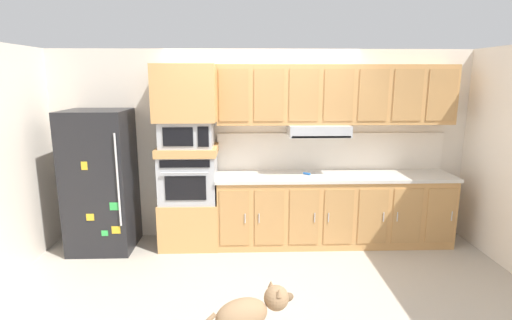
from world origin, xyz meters
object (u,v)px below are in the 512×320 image
built_in_oven (189,177)px  screwdriver (307,173)px  refrigerator (101,181)px  dog (250,315)px  microwave (187,134)px

built_in_oven → screwdriver: (1.52, 0.02, 0.03)m
refrigerator → screwdriver: bearing=1.8°
built_in_oven → screwdriver: bearing=0.6°
built_in_oven → screwdriver: size_ratio=4.15×
refrigerator → dog: 2.89m
microwave → screwdriver: 1.60m
refrigerator → built_in_oven: (1.08, 0.07, 0.02)m
microwave → screwdriver: bearing=0.6°
screwdriver → dog: screwdriver is taller
built_in_oven → microwave: bearing=-0.8°
refrigerator → microwave: bearing=3.6°
dog → microwave: bearing=84.8°
refrigerator → built_in_oven: refrigerator is taller
built_in_oven → screwdriver: 1.52m
built_in_oven → dog: bearing=-72.0°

